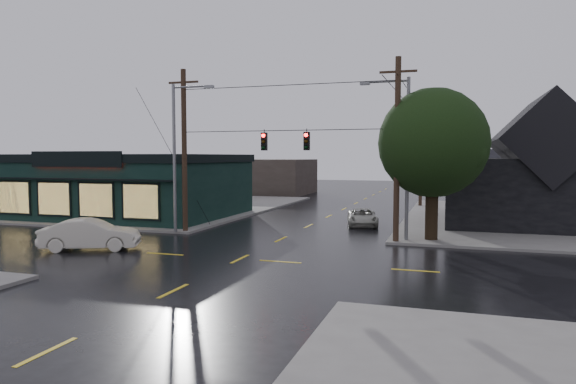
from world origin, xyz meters
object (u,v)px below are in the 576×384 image
(suv_silver, at_px, (363,217))
(corner_tree, at_px, (433,143))
(sedan_cream, at_px, (90,235))
(utility_pole_nw, at_px, (185,233))
(utility_pole_ne, at_px, (396,244))

(suv_silver, bearing_deg, corner_tree, -61.58)
(sedan_cream, height_order, suv_silver, sedan_cream)
(sedan_cream, bearing_deg, corner_tree, -89.15)
(utility_pole_nw, distance_m, sedan_cream, 6.97)
(suv_silver, bearing_deg, utility_pole_ne, -78.80)
(corner_tree, height_order, suv_silver, corner_tree)
(corner_tree, relative_size, sedan_cream, 1.74)
(utility_pole_nw, distance_m, suv_silver, 12.09)
(utility_pole_nw, xyz_separation_m, suv_silver, (10.02, 6.74, 0.59))
(utility_pole_ne, relative_size, suv_silver, 2.39)
(corner_tree, distance_m, sedan_cream, 18.96)
(utility_pole_nw, relative_size, utility_pole_ne, 1.00)
(sedan_cream, bearing_deg, suv_silver, -65.90)
(utility_pole_ne, distance_m, suv_silver, 7.40)
(utility_pole_nw, bearing_deg, utility_pole_ne, 0.00)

